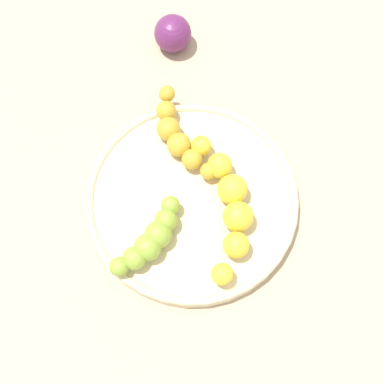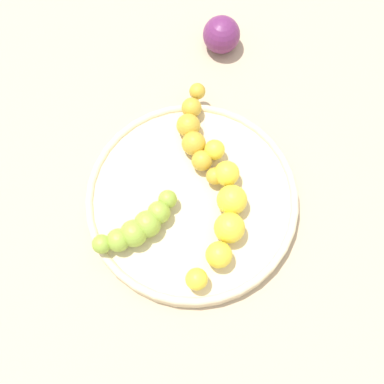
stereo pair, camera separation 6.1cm
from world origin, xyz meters
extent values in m
plane|color=tan|center=(0.00, 0.00, 0.00)|extent=(2.40, 2.40, 0.00)
cylinder|color=beige|center=(0.00, 0.00, 0.01)|extent=(0.26, 0.26, 0.02)
torus|color=beige|center=(0.00, 0.00, 0.02)|extent=(0.26, 0.26, 0.01)
sphere|color=gold|center=(0.14, -0.01, 0.03)|extent=(0.02, 0.02, 0.02)
sphere|color=gold|center=(0.12, -0.01, 0.03)|extent=(0.03, 0.03, 0.03)
sphere|color=gold|center=(0.09, 0.00, 0.03)|extent=(0.03, 0.03, 0.03)
sphere|color=gold|center=(0.07, -0.01, 0.03)|extent=(0.03, 0.03, 0.03)
sphere|color=gold|center=(0.04, -0.01, 0.03)|extent=(0.03, 0.03, 0.03)
sphere|color=gold|center=(0.02, -0.03, 0.03)|extent=(0.02, 0.02, 0.02)
sphere|color=#8CAD38|center=(-0.06, 0.11, 0.04)|extent=(0.02, 0.02, 0.02)
sphere|color=#8CAD38|center=(-0.05, 0.09, 0.04)|extent=(0.03, 0.03, 0.03)
sphere|color=#8CAD38|center=(-0.05, 0.07, 0.04)|extent=(0.03, 0.03, 0.03)
sphere|color=#8CAD38|center=(-0.04, 0.05, 0.04)|extent=(0.03, 0.03, 0.03)
sphere|color=#8CAD38|center=(-0.02, 0.04, 0.04)|extent=(0.03, 0.03, 0.03)
sphere|color=#8CAD38|center=(-0.01, 0.03, 0.04)|extent=(0.02, 0.02, 0.02)
sphere|color=yellow|center=(-0.10, 0.00, 0.04)|extent=(0.03, 0.03, 0.03)
sphere|color=yellow|center=(-0.08, -0.03, 0.04)|extent=(0.03, 0.03, 0.03)
sphere|color=yellow|center=(-0.05, -0.04, 0.04)|extent=(0.04, 0.04, 0.04)
sphere|color=yellow|center=(-0.01, -0.05, 0.04)|extent=(0.04, 0.04, 0.04)
sphere|color=yellow|center=(0.02, -0.04, 0.04)|extent=(0.03, 0.03, 0.03)
sphere|color=yellow|center=(0.05, -0.03, 0.04)|extent=(0.03, 0.03, 0.03)
sphere|color=#662659|center=(0.24, -0.05, 0.03)|extent=(0.05, 0.05, 0.05)
camera|label=1|loc=(-0.21, 0.07, 0.61)|focal=47.80mm
camera|label=2|loc=(-0.22, 0.01, 0.61)|focal=47.80mm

